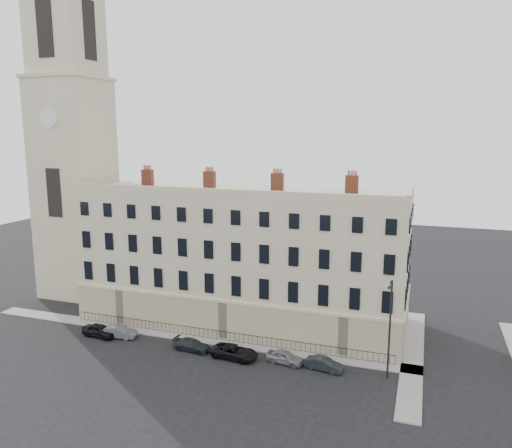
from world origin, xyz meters
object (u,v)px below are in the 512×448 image
object	(u,v)px
car_a	(100,331)
car_f	(324,364)
car_e	(285,357)
car_c	(192,345)
streetlamp	(390,325)
car_d	(234,352)
car_b	(119,332)

from	to	relation	value
car_a	car_f	distance (m)	23.95
car_e	car_a	bearing A→B (deg)	99.70
car_c	streetlamp	world-z (taller)	streetlamp
car_a	streetlamp	bearing A→B (deg)	-84.27
car_f	car_d	bearing A→B (deg)	101.63
car_c	car_d	bearing A→B (deg)	-88.32
car_a	car_b	size ratio (longest dim) A/B	1.02
car_f	car_e	bearing A→B (deg)	96.62
car_b	car_e	xyz separation A→B (m)	(18.24, 0.01, -0.03)
car_d	streetlamp	world-z (taller)	streetlamp
car_f	car_c	bearing A→B (deg)	99.57
car_b	car_d	size ratio (longest dim) A/B	0.85
car_b	car_f	bearing A→B (deg)	-98.62
car_e	car_f	size ratio (longest dim) A/B	1.03
car_a	streetlamp	distance (m)	29.86
car_c	car_f	world-z (taller)	car_f
streetlamp	car_e	bearing A→B (deg)	175.74
car_d	car_f	size ratio (longest dim) A/B	1.31
car_d	streetlamp	distance (m)	14.85
car_a	car_d	xyz separation A→B (m)	(15.35, -0.12, -0.04)
car_c	car_d	size ratio (longest dim) A/B	0.85
car_a	car_d	world-z (taller)	car_a
car_e	car_c	bearing A→B (deg)	100.32
car_b	car_d	distance (m)	13.36
car_d	car_f	xyz separation A→B (m)	(8.60, 0.42, -0.06)
car_d	streetlamp	size ratio (longest dim) A/B	0.51
car_e	streetlamp	distance (m)	10.26
car_a	car_c	size ratio (longest dim) A/B	1.02
car_d	car_b	bearing A→B (deg)	92.28
car_c	streetlamp	distance (m)	19.33
car_e	car_f	distance (m)	3.71
car_c	car_f	distance (m)	13.23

